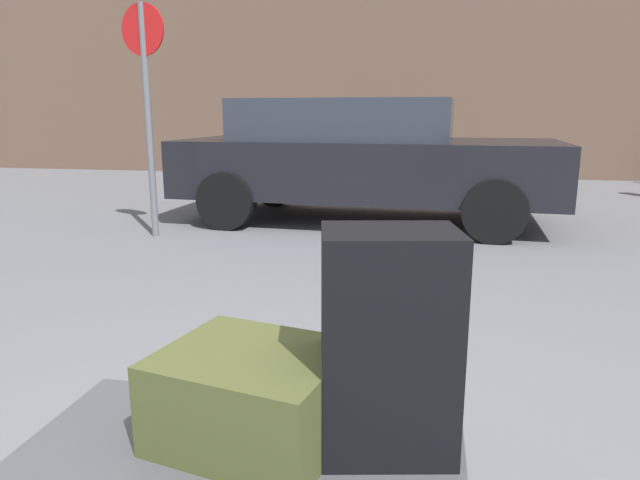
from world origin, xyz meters
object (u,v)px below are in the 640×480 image
object	(u,v)px
suitcase_black_front_left	(388,343)
no_parking_sign	(147,96)
bollard_kerb_near	(550,175)
luggage_cart	(238,478)
suitcase_olive_stacked_top	(253,395)
parked_car	(362,157)

from	to	relation	value
suitcase_black_front_left	no_parking_sign	size ratio (longest dim) A/B	0.27
suitcase_black_front_left	bollard_kerb_near	distance (m)	8.21
luggage_cart	suitcase_black_front_left	world-z (taller)	suitcase_black_front_left
suitcase_olive_stacked_top	parked_car	bearing A→B (deg)	105.90
suitcase_olive_stacked_top	no_parking_sign	bearing A→B (deg)	132.78
luggage_cart	no_parking_sign	distance (m)	4.84
parked_car	bollard_kerb_near	xyz separation A→B (m)	(2.63, 2.76, -0.45)
luggage_cart	no_parking_sign	bearing A→B (deg)	119.73
suitcase_olive_stacked_top	no_parking_sign	distance (m)	4.72
parked_car	bollard_kerb_near	world-z (taller)	parked_car
suitcase_black_front_left	bollard_kerb_near	bearing A→B (deg)	65.01
luggage_cart	bollard_kerb_near	world-z (taller)	bollard_kerb_near
suitcase_olive_stacked_top	suitcase_black_front_left	xyz separation A→B (m)	(0.38, 0.03, 0.18)
suitcase_olive_stacked_top	bollard_kerb_near	distance (m)	8.33
no_parking_sign	luggage_cart	bearing A→B (deg)	-60.27
luggage_cart	suitcase_olive_stacked_top	bearing A→B (deg)	79.25
suitcase_olive_stacked_top	parked_car	size ratio (longest dim) A/B	0.12
parked_car	no_parking_sign	distance (m)	2.47
suitcase_olive_stacked_top	parked_car	distance (m)	5.27
parked_car	no_parking_sign	bearing A→B (deg)	-147.79
luggage_cart	suitcase_olive_stacked_top	size ratio (longest dim) A/B	2.47
bollard_kerb_near	luggage_cart	bearing A→B (deg)	-105.98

